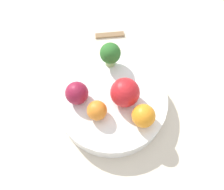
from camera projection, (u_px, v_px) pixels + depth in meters
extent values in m
plane|color=gray|center=(112.00, 109.00, 0.54)|extent=(6.00, 6.00, 0.00)
cube|color=beige|center=(112.00, 107.00, 0.53)|extent=(1.20, 1.20, 0.02)
cylinder|color=white|center=(112.00, 102.00, 0.50)|extent=(0.25, 0.25, 0.04)
cylinder|color=#8CB76B|center=(110.00, 61.00, 0.52)|extent=(0.02, 0.02, 0.02)
sphere|color=#2D6B28|center=(110.00, 53.00, 0.49)|extent=(0.05, 0.05, 0.05)
sphere|color=maroon|center=(77.00, 93.00, 0.46)|extent=(0.05, 0.05, 0.05)
sphere|color=red|center=(125.00, 93.00, 0.45)|extent=(0.06, 0.06, 0.06)
sphere|color=orange|center=(97.00, 110.00, 0.45)|extent=(0.04, 0.04, 0.04)
sphere|color=orange|center=(143.00, 116.00, 0.44)|extent=(0.05, 0.05, 0.05)
cube|color=olive|center=(110.00, 35.00, 0.62)|extent=(0.07, 0.07, 0.01)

